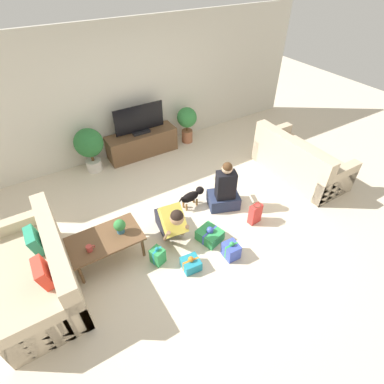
# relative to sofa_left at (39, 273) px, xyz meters

# --- Properties ---
(ground_plane) EXTENTS (16.00, 16.00, 0.00)m
(ground_plane) POSITION_rel_sofa_left_xyz_m (2.40, 0.05, -0.31)
(ground_plane) COLOR beige
(wall_back) EXTENTS (8.40, 0.06, 2.60)m
(wall_back) POSITION_rel_sofa_left_xyz_m (2.40, 2.68, 0.99)
(wall_back) COLOR beige
(wall_back) RESTS_ON ground_plane
(sofa_left) EXTENTS (0.89, 1.81, 0.87)m
(sofa_left) POSITION_rel_sofa_left_xyz_m (0.00, 0.00, 0.00)
(sofa_left) COLOR #C6B293
(sofa_left) RESTS_ON ground_plane
(sofa_right) EXTENTS (0.89, 1.81, 0.87)m
(sofa_right) POSITION_rel_sofa_left_xyz_m (4.80, 0.07, 0.00)
(sofa_right) COLOR #C6B293
(sofa_right) RESTS_ON ground_plane
(coffee_table) EXTENTS (1.02, 0.60, 0.41)m
(coffee_table) POSITION_rel_sofa_left_xyz_m (0.91, 0.04, 0.06)
(coffee_table) COLOR brown
(coffee_table) RESTS_ON ground_plane
(tv_console) EXTENTS (1.49, 0.47, 0.51)m
(tv_console) POSITION_rel_sofa_left_xyz_m (2.50, 2.38, -0.05)
(tv_console) COLOR brown
(tv_console) RESTS_ON ground_plane
(tv) EXTENTS (1.06, 0.20, 0.60)m
(tv) POSITION_rel_sofa_left_xyz_m (2.50, 2.38, 0.47)
(tv) COLOR black
(tv) RESTS_ON tv_console
(potted_plant_back_right) EXTENTS (0.44, 0.44, 0.82)m
(potted_plant_back_right) POSITION_rel_sofa_left_xyz_m (3.60, 2.33, 0.21)
(potted_plant_back_right) COLOR #A36042
(potted_plant_back_right) RESTS_ON ground_plane
(potted_plant_back_left) EXTENTS (0.56, 0.56, 0.91)m
(potted_plant_back_left) POSITION_rel_sofa_left_xyz_m (1.41, 2.33, 0.26)
(potted_plant_back_left) COLOR beige
(potted_plant_back_left) RESTS_ON ground_plane
(person_kneeling) EXTENTS (0.41, 0.79, 0.77)m
(person_kneeling) POSITION_rel_sofa_left_xyz_m (1.90, -0.08, 0.03)
(person_kneeling) COLOR #23232D
(person_kneeling) RESTS_ON ground_plane
(person_sitting) EXTENTS (0.63, 0.59, 0.94)m
(person_sitting) POSITION_rel_sofa_left_xyz_m (3.01, 0.07, 0.02)
(person_sitting) COLOR #283351
(person_sitting) RESTS_ON ground_plane
(dog) EXTENTS (0.55, 0.18, 0.33)m
(dog) POSITION_rel_sofa_left_xyz_m (2.55, 0.37, -0.09)
(dog) COLOR black
(dog) RESTS_ON ground_plane
(gift_box_a) EXTENTS (0.27, 0.26, 0.23)m
(gift_box_a) POSITION_rel_sofa_left_xyz_m (1.84, -0.75, -0.22)
(gift_box_a) COLOR teal
(gift_box_a) RESTS_ON ground_plane
(gift_box_b) EXTENTS (0.22, 0.24, 0.30)m
(gift_box_b) POSITION_rel_sofa_left_xyz_m (2.45, -0.88, -0.19)
(gift_box_b) COLOR #3D51BC
(gift_box_b) RESTS_ON ground_plane
(gift_box_c) EXTENTS (0.22, 0.23, 0.31)m
(gift_box_c) POSITION_rel_sofa_left_xyz_m (1.49, -0.41, -0.18)
(gift_box_c) COLOR #2D934C
(gift_box_c) RESTS_ON ground_plane
(gift_box_d) EXTENTS (0.40, 0.42, 0.26)m
(gift_box_d) POSITION_rel_sofa_left_xyz_m (2.37, -0.44, -0.21)
(gift_box_d) COLOR #2D934C
(gift_box_d) RESTS_ON ground_plane
(gift_bag_a) EXTENTS (0.22, 0.15, 0.39)m
(gift_bag_a) POSITION_rel_sofa_left_xyz_m (3.21, -0.51, -0.12)
(gift_bag_a) COLOR red
(gift_bag_a) RESTS_ON ground_plane
(mug) EXTENTS (0.12, 0.08, 0.09)m
(mug) POSITION_rel_sofa_left_xyz_m (0.67, -0.07, 0.14)
(mug) COLOR #B23D38
(mug) RESTS_ON coffee_table
(tabletop_plant) EXTENTS (0.17, 0.17, 0.22)m
(tabletop_plant) POSITION_rel_sofa_left_xyz_m (1.15, 0.04, 0.22)
(tabletop_plant) COLOR #336B84
(tabletop_plant) RESTS_ON coffee_table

